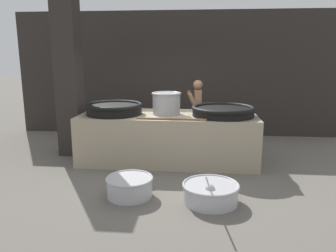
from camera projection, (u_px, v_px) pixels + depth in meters
name	position (u px, v px, depth m)	size (l,w,h in m)	color
ground_plane	(168.00, 160.00, 7.25)	(60.00, 60.00, 0.00)	#666059
back_wall	(176.00, 74.00, 9.44)	(9.29, 0.24, 3.50)	#2D2826
support_pillar	(69.00, 79.00, 7.42)	(0.51, 0.51, 3.50)	#2D2826
hearth_platform	(168.00, 138.00, 7.14)	(3.76, 1.46, 1.04)	tan
giant_wok_near	(114.00, 108.00, 7.00)	(1.22, 1.22, 0.24)	black
giant_wok_far	(223.00, 111.00, 6.80)	(1.32, 1.32, 0.21)	black
stock_pot	(166.00, 103.00, 6.99)	(0.63, 0.63, 0.47)	#9E9EA3
stirring_paddle	(175.00, 119.00, 6.39)	(1.39, 0.12, 0.04)	brown
cook	(197.00, 111.00, 8.19)	(0.41, 0.63, 1.68)	#8C6647
prep_bowl_vegetables	(211.00, 192.00, 5.15)	(0.90, 1.17, 0.69)	#B7B7BC
prep_bowl_meat	(130.00, 186.00, 5.37)	(0.78, 0.78, 0.33)	#B7B7BC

